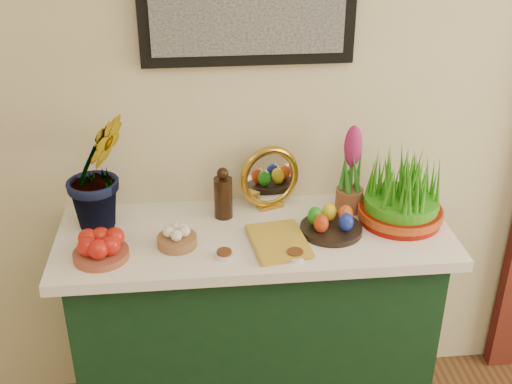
# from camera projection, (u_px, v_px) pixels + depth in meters

# --- Properties ---
(sideboard) EXTENTS (1.30, 0.45, 0.85)m
(sideboard) POSITION_uv_depth(u_px,v_px,m) (255.00, 332.00, 2.50)
(sideboard) COLOR #12321A
(sideboard) RESTS_ON ground
(tablecloth) EXTENTS (1.40, 0.55, 0.04)m
(tablecloth) POSITION_uv_depth(u_px,v_px,m) (255.00, 235.00, 2.30)
(tablecloth) COLOR white
(tablecloth) RESTS_ON sideboard
(hyacinth_green) EXTENTS (0.36, 0.35, 0.56)m
(hyacinth_green) POSITION_uv_depth(u_px,v_px,m) (96.00, 154.00, 2.20)
(hyacinth_green) COLOR #297A21
(hyacinth_green) RESTS_ON tablecloth
(apple_bowl) EXTENTS (0.23, 0.23, 0.09)m
(apple_bowl) POSITION_uv_depth(u_px,v_px,m) (100.00, 248.00, 2.11)
(apple_bowl) COLOR brown
(apple_bowl) RESTS_ON tablecloth
(garlic_basket) EXTENTS (0.16, 0.16, 0.08)m
(garlic_basket) POSITION_uv_depth(u_px,v_px,m) (177.00, 238.00, 2.19)
(garlic_basket) COLOR #96673C
(garlic_basket) RESTS_ON tablecloth
(vinegar_cruet) EXTENTS (0.07, 0.07, 0.20)m
(vinegar_cruet) POSITION_uv_depth(u_px,v_px,m) (223.00, 195.00, 2.34)
(vinegar_cruet) COLOR black
(vinegar_cruet) RESTS_ON tablecloth
(mirror) EXTENTS (0.25, 0.13, 0.24)m
(mirror) POSITION_uv_depth(u_px,v_px,m) (270.00, 178.00, 2.40)
(mirror) COLOR #B6892A
(mirror) RESTS_ON tablecloth
(book) EXTENTS (0.20, 0.26, 0.03)m
(book) POSITION_uv_depth(u_px,v_px,m) (252.00, 244.00, 2.18)
(book) COLOR gold
(book) RESTS_ON tablecloth
(spice_dish_left) EXTENTS (0.06, 0.06, 0.03)m
(spice_dish_left) POSITION_uv_depth(u_px,v_px,m) (224.00, 254.00, 2.13)
(spice_dish_left) COLOR silver
(spice_dish_left) RESTS_ON tablecloth
(spice_dish_right) EXTENTS (0.07, 0.07, 0.03)m
(spice_dish_right) POSITION_uv_depth(u_px,v_px,m) (295.00, 255.00, 2.12)
(spice_dish_right) COLOR silver
(spice_dish_right) RESTS_ON tablecloth
(egg_plate) EXTENTS (0.24, 0.24, 0.09)m
(egg_plate) POSITION_uv_depth(u_px,v_px,m) (331.00, 224.00, 2.27)
(egg_plate) COLOR black
(egg_plate) RESTS_ON tablecloth
(hyacinth_pink) EXTENTS (0.10, 0.10, 0.34)m
(hyacinth_pink) POSITION_uv_depth(u_px,v_px,m) (351.00, 173.00, 2.36)
(hyacinth_pink) COLOR brown
(hyacinth_pink) RESTS_ON tablecloth
(wheatgrass_sabzeh) EXTENTS (0.31, 0.31, 0.25)m
(wheatgrass_sabzeh) POSITION_uv_depth(u_px,v_px,m) (402.00, 194.00, 2.30)
(wheatgrass_sabzeh) COLOR #850C03
(wheatgrass_sabzeh) RESTS_ON tablecloth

